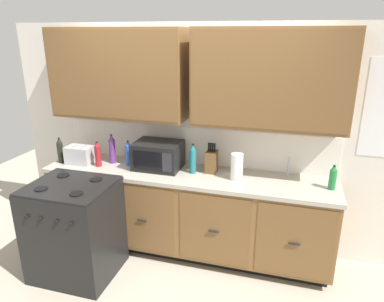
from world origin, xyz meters
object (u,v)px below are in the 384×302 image
(bottle_blue, at_px, (128,153))
(bottle_green, at_px, (333,178))
(toaster, at_px, (80,155))
(bottle_violet, at_px, (112,149))
(knife_block, at_px, (212,161))
(bottle_teal, at_px, (193,159))
(paper_towel_roll, at_px, (237,167))
(bottle_red, at_px, (98,154))
(bottle_dark, at_px, (60,150))
(stove_range, at_px, (75,229))
(microwave, at_px, (158,155))

(bottle_blue, bearing_deg, bottle_green, -1.39)
(toaster, distance_m, bottle_violet, 0.36)
(knife_block, height_order, bottle_teal, knife_block)
(knife_block, xyz_separation_m, paper_towel_roll, (0.28, -0.12, 0.01))
(bottle_red, distance_m, bottle_dark, 0.45)
(bottle_dark, bearing_deg, knife_block, 6.41)
(bottle_teal, bearing_deg, bottle_red, -174.53)
(bottle_red, relative_size, bottle_dark, 0.98)
(bottle_dark, bearing_deg, bottle_red, 1.49)
(knife_block, distance_m, bottle_teal, 0.19)
(bottle_dark, bearing_deg, bottle_green, 1.73)
(stove_range, xyz_separation_m, bottle_blue, (0.27, 0.68, 0.57))
(bottle_teal, bearing_deg, bottle_blue, 178.04)
(stove_range, bearing_deg, bottle_red, 92.44)
(bottle_violet, height_order, bottle_green, bottle_violet)
(microwave, xyz_separation_m, bottle_teal, (0.39, -0.03, 0.01))
(knife_block, bearing_deg, bottle_dark, -173.59)
(microwave, height_order, toaster, microwave)
(toaster, relative_size, bottle_dark, 1.00)
(bottle_violet, height_order, bottle_dark, bottle_violet)
(knife_block, distance_m, bottle_dark, 1.65)
(knife_block, bearing_deg, bottle_green, -5.01)
(paper_towel_roll, bearing_deg, knife_block, 156.86)
(bottle_blue, bearing_deg, bottle_teal, -1.96)
(bottle_green, bearing_deg, microwave, 178.08)
(knife_block, xyz_separation_m, bottle_teal, (-0.18, -0.08, 0.03))
(bottle_blue, distance_m, bottle_dark, 0.76)
(microwave, bearing_deg, bottle_green, -1.92)
(paper_towel_roll, height_order, bottle_red, bottle_red)
(bottle_red, bearing_deg, knife_block, 8.26)
(bottle_blue, relative_size, bottle_teal, 0.88)
(toaster, bearing_deg, knife_block, 6.09)
(stove_range, xyz_separation_m, bottle_red, (-0.02, 0.55, 0.57))
(bottle_teal, xyz_separation_m, bottle_violet, (-0.92, 0.04, 0.01))
(bottle_blue, height_order, bottle_red, bottle_red)
(bottle_teal, bearing_deg, bottle_violet, 177.66)
(toaster, height_order, bottle_violet, bottle_violet)
(toaster, relative_size, knife_block, 0.90)
(bottle_blue, bearing_deg, knife_block, 3.25)
(bottle_teal, relative_size, bottle_green, 1.33)
(bottle_red, bearing_deg, paper_towel_roll, 2.15)
(toaster, height_order, knife_block, knife_block)
(bottle_teal, distance_m, bottle_violet, 0.92)
(bottle_green, relative_size, bottle_dark, 0.83)
(bottle_dark, bearing_deg, microwave, 7.45)
(microwave, height_order, knife_block, knife_block)
(bottle_blue, relative_size, bottle_dark, 0.97)
(microwave, distance_m, bottle_blue, 0.33)
(bottle_green, bearing_deg, stove_range, -164.79)
(bottle_teal, bearing_deg, bottle_dark, -175.75)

